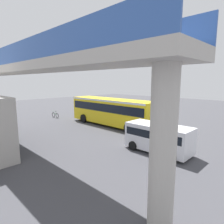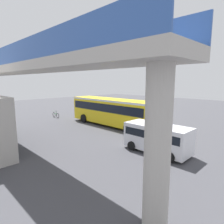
% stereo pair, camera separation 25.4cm
% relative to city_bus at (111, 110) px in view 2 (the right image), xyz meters
% --- Properties ---
extents(ground, '(80.00, 80.00, 0.00)m').
position_rel_city_bus_xyz_m(ground, '(-1.01, -1.41, -1.88)').
color(ground, '#424247').
extents(city_bus, '(11.54, 2.85, 3.15)m').
position_rel_city_bus_xyz_m(city_bus, '(0.00, 0.00, 0.00)').
color(city_bus, yellow).
rests_on(city_bus, ground).
extents(parked_van, '(4.80, 2.17, 2.05)m').
position_rel_city_bus_xyz_m(parked_van, '(-8.52, 3.75, -0.70)').
color(parked_van, silver).
rests_on(parked_van, ground).
extents(bicycle_green, '(1.77, 0.44, 0.96)m').
position_rel_city_bus_xyz_m(bicycle_green, '(9.16, 2.17, -1.51)').
color(bicycle_green, black).
rests_on(bicycle_green, ground).
extents(pedestrian, '(0.38, 0.38, 1.79)m').
position_rel_city_bus_xyz_m(pedestrian, '(7.74, -1.88, -1.00)').
color(pedestrian, '#2D2D38').
rests_on(pedestrian, ground).
extents(traffic_sign, '(0.08, 0.60, 2.80)m').
position_rel_city_bus_xyz_m(traffic_sign, '(0.95, -4.48, 0.01)').
color(traffic_sign, slate).
rests_on(traffic_sign, ground).
extents(lane_dash_leftmost, '(2.00, 0.20, 0.01)m').
position_rel_city_bus_xyz_m(lane_dash_leftmost, '(-5.01, -4.09, -1.88)').
color(lane_dash_leftmost, silver).
rests_on(lane_dash_leftmost, ground).
extents(lane_dash_left, '(2.00, 0.20, 0.01)m').
position_rel_city_bus_xyz_m(lane_dash_left, '(-1.01, -4.09, -1.88)').
color(lane_dash_left, silver).
rests_on(lane_dash_left, ground).
extents(lane_dash_centre, '(2.00, 0.20, 0.01)m').
position_rel_city_bus_xyz_m(lane_dash_centre, '(2.99, -4.09, -1.88)').
color(lane_dash_centre, silver).
rests_on(lane_dash_centre, ground).
extents(pedestrian_overpass, '(24.96, 2.60, 7.38)m').
position_rel_city_bus_xyz_m(pedestrian_overpass, '(-1.01, 10.26, 3.58)').
color(pedestrian_overpass, '#B2ADA5').
rests_on(pedestrian_overpass, ground).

